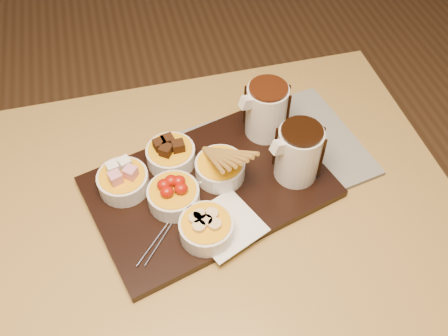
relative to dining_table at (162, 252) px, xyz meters
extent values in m
cube|color=#A5813D|center=(0.00, 0.00, 0.08)|extent=(1.20, 0.80, 0.04)
cylinder|color=#A5813D|center=(0.54, 0.34, -0.30)|extent=(0.06, 0.06, 0.71)
cube|color=black|center=(0.12, 0.06, 0.11)|extent=(0.52, 0.41, 0.02)
cube|color=white|center=(0.12, -0.04, 0.12)|extent=(0.16, 0.16, 0.00)
cylinder|color=silver|center=(-0.05, 0.09, 0.14)|extent=(0.10, 0.10, 0.04)
cylinder|color=silver|center=(0.06, 0.14, 0.14)|extent=(0.10, 0.10, 0.04)
cylinder|color=silver|center=(0.04, 0.03, 0.14)|extent=(0.10, 0.10, 0.04)
cylinder|color=silver|center=(0.14, 0.08, 0.14)|extent=(0.10, 0.10, 0.04)
cylinder|color=silver|center=(0.09, -0.05, 0.14)|extent=(0.10, 0.10, 0.04)
cylinder|color=silver|center=(0.29, 0.04, 0.18)|extent=(0.11, 0.11, 0.12)
cylinder|color=silver|center=(0.27, 0.17, 0.18)|extent=(0.11, 0.11, 0.12)
cube|color=beige|center=(0.28, 0.11, 0.10)|extent=(0.40, 0.35, 0.01)
camera|label=1|loc=(0.00, -0.53, 0.91)|focal=40.00mm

